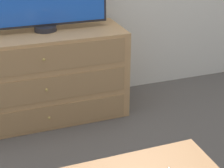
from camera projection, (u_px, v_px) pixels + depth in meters
name	position (u px, v px, depth m)	size (l,w,h in m)	color
ground_plane	(42.00, 100.00, 3.31)	(12.00, 12.00, 0.00)	#56514C
dresser	(41.00, 77.00, 2.89)	(1.41, 0.54, 0.76)	tan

